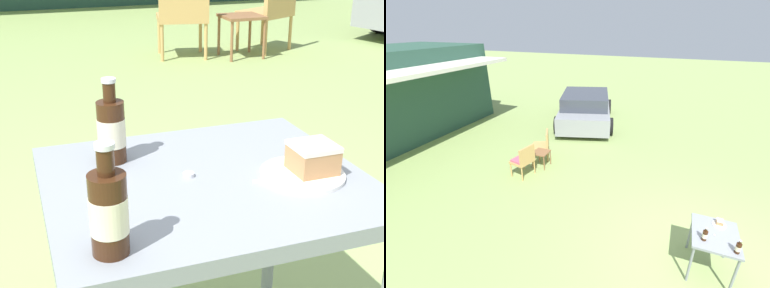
% 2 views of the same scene
% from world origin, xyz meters
% --- Properties ---
extents(ground_plane, '(60.00, 60.00, 0.00)m').
position_xyz_m(ground_plane, '(0.00, 0.00, 0.00)').
color(ground_plane, '#8CA35B').
extents(parked_car, '(4.32, 2.92, 1.25)m').
position_xyz_m(parked_car, '(5.71, 4.21, 0.61)').
color(parked_car, gray).
rests_on(parked_car, ground_plane).
extents(wicker_chair_cushioned, '(0.59, 0.54, 0.86)m').
position_xyz_m(wicker_chair_cushioned, '(1.35, 4.28, 0.49)').
color(wicker_chair_cushioned, tan).
rests_on(wicker_chair_cushioned, ground_plane).
extents(wicker_chair_plain, '(0.66, 0.63, 0.86)m').
position_xyz_m(wicker_chair_plain, '(2.37, 4.27, 0.49)').
color(wicker_chair_plain, tan).
rests_on(wicker_chair_plain, ground_plane).
extents(garden_side_table, '(0.42, 0.41, 0.44)m').
position_xyz_m(garden_side_table, '(1.95, 4.12, 0.38)').
color(garden_side_table, brown).
rests_on(garden_side_table, ground_plane).
extents(patio_table, '(0.77, 0.66, 0.74)m').
position_xyz_m(patio_table, '(0.00, 0.00, 0.65)').
color(patio_table, gray).
rests_on(patio_table, ground_plane).
extents(cake_on_plate, '(0.21, 0.21, 0.08)m').
position_xyz_m(cake_on_plate, '(0.24, -0.07, 0.77)').
color(cake_on_plate, white).
rests_on(cake_on_plate, patio_table).
extents(cola_bottle_near, '(0.07, 0.07, 0.22)m').
position_xyz_m(cola_bottle_near, '(-0.19, 0.17, 0.83)').
color(cola_bottle_near, '#381E0F').
rests_on(cola_bottle_near, patio_table).
extents(cola_bottle_far, '(0.07, 0.07, 0.22)m').
position_xyz_m(cola_bottle_far, '(-0.28, -0.24, 0.83)').
color(cola_bottle_far, '#381E0F').
rests_on(cola_bottle_far, patio_table).
extents(fork, '(0.18, 0.05, 0.01)m').
position_xyz_m(fork, '(0.18, -0.09, 0.74)').
color(fork, silver).
rests_on(fork, patio_table).
extents(loose_bottle_cap, '(0.03, 0.03, 0.01)m').
position_xyz_m(loose_bottle_cap, '(-0.04, 0.02, 0.75)').
color(loose_bottle_cap, silver).
rests_on(loose_bottle_cap, patio_table).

